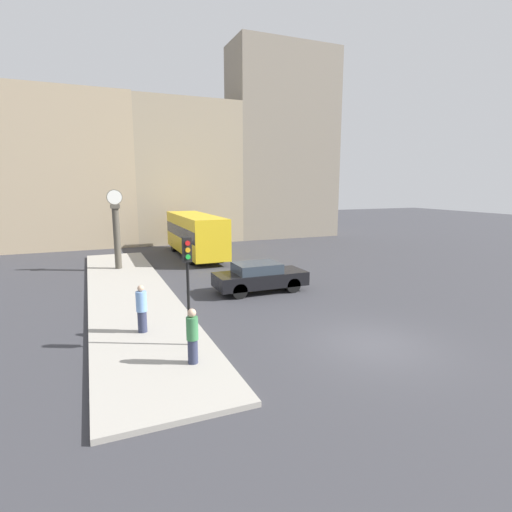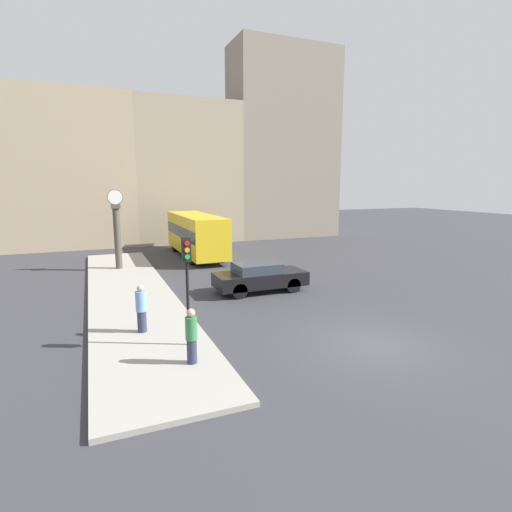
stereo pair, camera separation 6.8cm
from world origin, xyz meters
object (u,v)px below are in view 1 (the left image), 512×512
object	(u,v)px
pedestrian_green_hoodie	(192,336)
pedestrian_blue_stripe	(142,309)
traffic_light_near	(188,268)
street_clock	(117,232)
bus_distant	(195,233)
sedan_car	(260,277)

from	to	relation	value
pedestrian_green_hoodie	pedestrian_blue_stripe	size ratio (longest dim) A/B	0.97
traffic_light_near	pedestrian_blue_stripe	size ratio (longest dim) A/B	2.08
street_clock	pedestrian_blue_stripe	xyz separation A→B (m)	(-0.03, -11.46, -1.41)
pedestrian_green_hoodie	bus_distant	bearing A→B (deg)	75.42
sedan_car	pedestrian_green_hoodie	distance (m)	8.46
sedan_car	bus_distant	xyz separation A→B (m)	(-0.46, 10.61, 0.98)
pedestrian_green_hoodie	traffic_light_near	bearing A→B (deg)	80.44
street_clock	pedestrian_green_hoodie	size ratio (longest dim) A/B	2.94
traffic_light_near	bus_distant	bearing A→B (deg)	75.01
sedan_car	traffic_light_near	distance (m)	7.51
street_clock	pedestrian_green_hoodie	xyz separation A→B (m)	(0.98, -14.52, -1.42)
bus_distant	pedestrian_green_hoodie	world-z (taller)	bus_distant
sedan_car	bus_distant	world-z (taller)	bus_distant
sedan_car	pedestrian_green_hoodie	size ratio (longest dim) A/B	2.77
sedan_car	traffic_light_near	size ratio (longest dim) A/B	1.29
traffic_light_near	pedestrian_blue_stripe	distance (m)	2.69
traffic_light_near	pedestrian_blue_stripe	bearing A→B (deg)	125.40
pedestrian_blue_stripe	sedan_car	bearing A→B (deg)	32.12
sedan_car	street_clock	size ratio (longest dim) A/B	0.94
pedestrian_green_hoodie	pedestrian_blue_stripe	xyz separation A→B (m)	(-1.00, 3.06, 0.01)
sedan_car	street_clock	world-z (taller)	street_clock
sedan_car	pedestrian_green_hoodie	bearing A→B (deg)	-126.19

